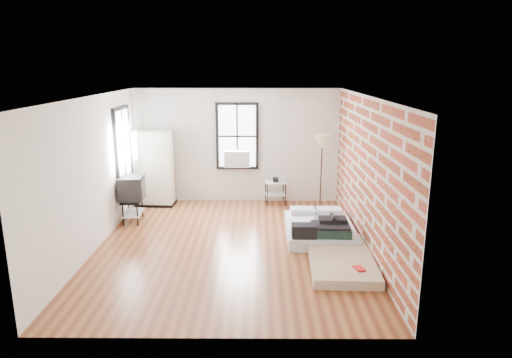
{
  "coord_description": "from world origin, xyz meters",
  "views": [
    {
      "loc": [
        0.53,
        -8.06,
        3.33
      ],
      "look_at": [
        0.48,
        0.3,
        1.24
      ],
      "focal_mm": 32.0,
      "sensor_mm": 36.0,
      "label": 1
    }
  ],
  "objects_px": {
    "floor_lamp": "(322,145)",
    "mattress_bare": "(338,252)",
    "wardrobe": "(154,168)",
    "side_table": "(276,186)",
    "tv_stand": "(132,190)",
    "mattress_main": "(319,228)"
  },
  "relations": [
    {
      "from": "wardrobe",
      "to": "tv_stand",
      "type": "xyz_separation_m",
      "value": [
        -0.21,
        -1.25,
        -0.18
      ]
    },
    {
      "from": "side_table",
      "to": "floor_lamp",
      "type": "xyz_separation_m",
      "value": [
        1.06,
        -0.33,
        1.07
      ]
    },
    {
      "from": "wardrobe",
      "to": "mattress_bare",
      "type": "bearing_deg",
      "value": -36.3
    },
    {
      "from": "mattress_main",
      "to": "side_table",
      "type": "distance_m",
      "value": 2.32
    },
    {
      "from": "mattress_bare",
      "to": "tv_stand",
      "type": "distance_m",
      "value": 4.62
    },
    {
      "from": "mattress_bare",
      "to": "floor_lamp",
      "type": "distance_m",
      "value": 3.26
    },
    {
      "from": "side_table",
      "to": "tv_stand",
      "type": "xyz_separation_m",
      "value": [
        -3.15,
        -1.32,
        0.28
      ]
    },
    {
      "from": "side_table",
      "to": "tv_stand",
      "type": "bearing_deg",
      "value": -157.26
    },
    {
      "from": "wardrobe",
      "to": "floor_lamp",
      "type": "bearing_deg",
      "value": -0.84
    },
    {
      "from": "mattress_bare",
      "to": "wardrobe",
      "type": "relative_size",
      "value": 1.13
    },
    {
      "from": "wardrobe",
      "to": "mattress_main",
      "type": "bearing_deg",
      "value": -26.23
    },
    {
      "from": "wardrobe",
      "to": "side_table",
      "type": "xyz_separation_m",
      "value": [
        2.94,
        0.07,
        -0.46
      ]
    },
    {
      "from": "mattress_bare",
      "to": "side_table",
      "type": "relative_size",
      "value": 3.1
    },
    {
      "from": "wardrobe",
      "to": "floor_lamp",
      "type": "relative_size",
      "value": 1.03
    },
    {
      "from": "wardrobe",
      "to": "side_table",
      "type": "relative_size",
      "value": 2.74
    },
    {
      "from": "mattress_bare",
      "to": "floor_lamp",
      "type": "xyz_separation_m",
      "value": [
        0.06,
        2.95,
        1.39
      ]
    },
    {
      "from": "floor_lamp",
      "to": "mattress_bare",
      "type": "bearing_deg",
      "value": -91.24
    },
    {
      "from": "mattress_main",
      "to": "wardrobe",
      "type": "bearing_deg",
      "value": 151.36
    },
    {
      "from": "mattress_bare",
      "to": "tv_stand",
      "type": "relative_size",
      "value": 2.05
    },
    {
      "from": "mattress_bare",
      "to": "floor_lamp",
      "type": "bearing_deg",
      "value": 91.19
    },
    {
      "from": "side_table",
      "to": "floor_lamp",
      "type": "height_order",
      "value": "floor_lamp"
    },
    {
      "from": "side_table",
      "to": "tv_stand",
      "type": "distance_m",
      "value": 3.43
    }
  ]
}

